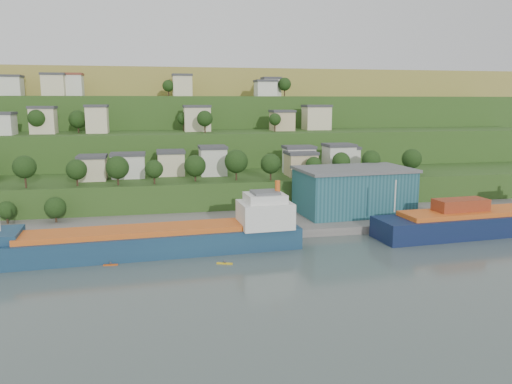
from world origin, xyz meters
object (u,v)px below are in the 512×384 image
object	(u,v)px
cargo_ship_far	(507,221)
kayak_orange	(111,264)
warehouse	(353,190)
cargo_ship_near	(159,241)

from	to	relation	value
cargo_ship_far	kayak_orange	world-z (taller)	cargo_ship_far
warehouse	kayak_orange	xyz separation A→B (m)	(-63.77, -27.70, -8.22)
cargo_ship_near	warehouse	size ratio (longest dim) A/B	2.11
cargo_ship_near	kayak_orange	distance (m)	12.09
cargo_ship_far	kayak_orange	bearing A→B (deg)	-179.39
cargo_ship_near	warehouse	world-z (taller)	cargo_ship_near
warehouse	kayak_orange	world-z (taller)	warehouse
cargo_ship_far	warehouse	world-z (taller)	cargo_ship_far
cargo_ship_far	kayak_orange	size ratio (longest dim) A/B	22.98
cargo_ship_near	kayak_orange	xyz separation A→B (m)	(-9.97, -6.35, -2.55)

